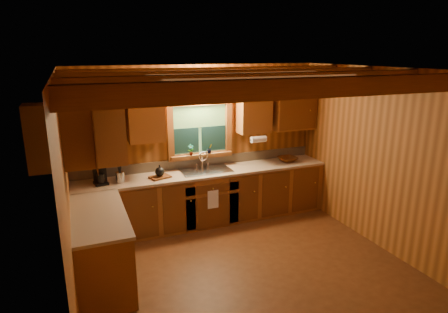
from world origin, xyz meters
TOP-DOWN VIEW (x-y plane):
  - room at (0.00, 0.00)m, footprint 4.20×4.20m
  - ceiling_beams at (0.00, 0.00)m, footprint 4.20×2.54m
  - base_cabinets at (-0.49, 1.28)m, footprint 4.20×2.22m
  - countertop at (-0.48, 1.29)m, footprint 4.20×2.24m
  - backsplash at (0.00, 1.89)m, footprint 4.20×0.02m
  - dishwasher_panel at (-1.47, 0.68)m, footprint 0.02×0.60m
  - upper_cabinets at (-0.56, 1.42)m, footprint 4.19×1.77m
  - window at (0.00, 1.87)m, footprint 1.12×0.08m
  - window_sill at (0.00, 1.82)m, footprint 1.06×0.14m
  - wall_sconce at (0.00, 1.75)m, footprint 0.45×0.21m
  - paper_towel_roll at (0.92, 1.53)m, footprint 0.27×0.11m
  - dish_towel at (0.00, 1.26)m, footprint 0.18×0.01m
  - sink at (0.00, 1.60)m, footprint 0.82×0.48m
  - coffee_maker at (-1.66, 1.59)m, footprint 0.18×0.23m
  - utensil_crock at (-1.38, 1.54)m, footprint 0.13×0.13m
  - cutting_board at (-0.78, 1.53)m, footprint 0.36×0.30m
  - teakettle at (-0.78, 1.53)m, footprint 0.14×0.14m
  - wicker_basket at (1.54, 1.59)m, footprint 0.35×0.35m
  - potted_plant_left at (-0.19, 1.78)m, footprint 0.10×0.07m
  - potted_plant_right at (0.14, 1.78)m, footprint 0.11×0.09m

SIDE VIEW (x-z plane):
  - base_cabinets at x=-0.49m, z-range 0.00..0.86m
  - dishwasher_panel at x=-1.47m, z-range 0.03..0.83m
  - dish_towel at x=0.00m, z-range 0.37..0.67m
  - sink at x=0.00m, z-range 0.64..1.07m
  - countertop at x=-0.48m, z-range 0.86..0.90m
  - cutting_board at x=-0.78m, z-range 0.90..0.93m
  - wicker_basket at x=1.54m, z-range 0.90..0.98m
  - backsplash at x=0.00m, z-range 0.90..1.06m
  - utensil_crock at x=-1.38m, z-range 0.81..1.17m
  - teakettle at x=-0.78m, z-range 0.91..1.09m
  - coffee_maker at x=-1.66m, z-range 0.90..1.22m
  - window_sill at x=0.00m, z-range 1.10..1.14m
  - potted_plant_right at x=0.14m, z-range 1.14..1.30m
  - potted_plant_left at x=-0.19m, z-range 1.14..1.33m
  - room at x=0.00m, z-range -0.80..3.40m
  - paper_towel_roll at x=0.92m, z-range 1.31..1.42m
  - window at x=0.00m, z-range 1.03..2.03m
  - upper_cabinets at x=-0.56m, z-range 1.45..2.23m
  - wall_sconce at x=0.00m, z-range 2.08..2.25m
  - ceiling_beams at x=0.00m, z-range 2.40..2.58m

